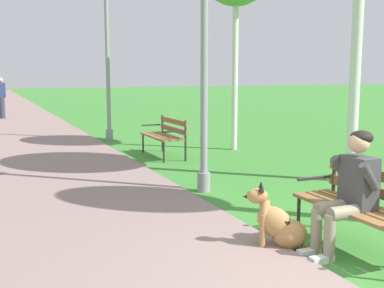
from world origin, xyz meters
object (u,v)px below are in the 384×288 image
Objects in this scene: person_seated_on_near_bench at (350,188)px; park_bench_near at (365,202)px; park_bench_mid at (166,133)px; dog_shepherd at (280,225)px; lamp_post_near at (204,56)px; pedestrian_distant at (2,98)px; lamp_post_mid at (107,55)px.

park_bench_near is at bearing 0.89° from person_seated_on_near_bench.
dog_shepherd is (-0.89, -5.73, -0.25)m from park_bench_mid.
lamp_post_near is at bearing 98.77° from park_bench_near.
park_bench_near is at bearing -91.20° from park_bench_mid.
lamp_post_near reaches higher than pedestrian_distant.
pedestrian_distant is at bearing 107.41° from lamp_post_mid.
pedestrian_distant is (-2.80, 16.79, 0.33)m from park_bench_near.
lamp_post_mid is at bearing -72.59° from pedestrian_distant.
person_seated_on_near_bench reaches higher than park_bench_near.
park_bench_near is 0.91× the size of pedestrian_distant.
lamp_post_mid reaches higher than park_bench_near.
person_seated_on_near_bench reaches higher than park_bench_mid.
lamp_post_near is (0.31, 2.52, 1.80)m from dog_shepherd.
dog_shepherd is 0.46× the size of pedestrian_distant.
person_seated_on_near_bench reaches higher than dog_shepherd.
pedestrian_distant reaches higher than park_bench_mid.
person_seated_on_near_bench is 1.64× the size of dog_shepherd.
person_seated_on_near_bench is (-0.21, -0.00, 0.17)m from park_bench_near.
park_bench_mid is 0.38× the size of lamp_post_near.
lamp_post_near is at bearing -90.58° from lamp_post_mid.
park_bench_near is 0.34× the size of lamp_post_mid.
park_bench_near is 0.27m from person_seated_on_near_bench.
dog_shepherd is at bearing -97.09° from lamp_post_near.
dog_shepherd is at bearing -82.93° from pedestrian_distant.
dog_shepherd is 0.17× the size of lamp_post_mid.
lamp_post_near reaches higher than park_bench_near.
pedestrian_distant is (-2.93, 10.68, 0.33)m from park_bench_mid.
person_seated_on_near_bench is at bearing -179.11° from park_bench_near.
pedestrian_distant reaches higher than person_seated_on_near_bench.
lamp_post_mid reaches higher than pedestrian_distant.
park_bench_mid is 0.34× the size of lamp_post_mid.
dog_shepherd is at bearing 145.28° from person_seated_on_near_bench.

